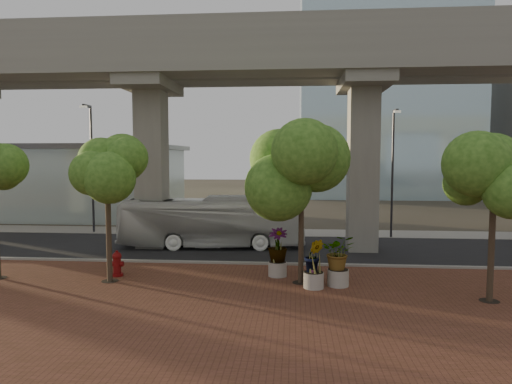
{
  "coord_description": "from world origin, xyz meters",
  "views": [
    {
      "loc": [
        2.2,
        -23.74,
        5.29
      ],
      "look_at": [
        0.17,
        0.5,
        3.39
      ],
      "focal_mm": 32.0,
      "sensor_mm": 36.0,
      "label": 1
    }
  ],
  "objects": [
    {
      "name": "street_tree_near_west",
      "position": [
        -5.5,
        -5.51,
        4.46
      ],
      "size": [
        3.31,
        3.31,
        5.93
      ],
      "color": "#4B3A2B",
      "rests_on": "ground"
    },
    {
      "name": "street_tree_near_east",
      "position": [
        2.5,
        -5.08,
        4.72
      ],
      "size": [
        4.41,
        4.41,
        6.69
      ],
      "color": "#4B3A2B",
      "rests_on": "ground"
    },
    {
      "name": "planter_right",
      "position": [
        1.5,
        -4.11,
        1.34
      ],
      "size": [
        1.98,
        1.98,
        2.11
      ],
      "color": "#A8A097",
      "rests_on": "ground"
    },
    {
      "name": "asphalt_road",
      "position": [
        0.0,
        2.0,
        0.02
      ],
      "size": [
        90.0,
        8.0,
        0.04
      ],
      "primitive_type": "cube",
      "color": "black",
      "rests_on": "ground"
    },
    {
      "name": "planter_front",
      "position": [
        4.0,
        -5.41,
        1.34
      ],
      "size": [
        1.91,
        1.91,
        2.1
      ],
      "color": "#AEA69D",
      "rests_on": "ground"
    },
    {
      "name": "transit_bus",
      "position": [
        -2.52,
        2.15,
        1.47
      ],
      "size": [
        10.73,
        3.25,
        2.95
      ],
      "primitive_type": "imported",
      "rotation": [
        0.0,
        0.0,
        1.64
      ],
      "color": "silver",
      "rests_on": "ground"
    },
    {
      "name": "streetlamp_east",
      "position": [
        8.52,
        6.14,
        4.78
      ],
      "size": [
        0.41,
        1.19,
        8.19
      ],
      "color": "#29282C",
      "rests_on": "ground"
    },
    {
      "name": "street_tree_far_east",
      "position": [
        9.29,
        -6.93,
        4.72
      ],
      "size": [
        3.82,
        3.82,
        6.42
      ],
      "color": "#4B3A2B",
      "rests_on": "ground"
    },
    {
      "name": "curb_strip",
      "position": [
        0.0,
        -2.0,
        0.08
      ],
      "size": [
        70.0,
        0.25,
        0.16
      ],
      "primitive_type": "cube",
      "color": "gray",
      "rests_on": "ground"
    },
    {
      "name": "streetlamp_west",
      "position": [
        -11.7,
        6.56,
        5.09
      ],
      "size": [
        0.43,
        1.26,
        8.71
      ],
      "color": "#2A2B2F",
      "rests_on": "ground"
    },
    {
      "name": "planter_left",
      "position": [
        3.0,
        -5.79,
        1.26
      ],
      "size": [
        1.8,
        1.8,
        1.98
      ],
      "color": "#A7A297",
      "rests_on": "ground"
    },
    {
      "name": "brick_plaza",
      "position": [
        0.0,
        -8.0,
        0.03
      ],
      "size": [
        70.0,
        13.0,
        0.06
      ],
      "primitive_type": "cube",
      "color": "brown",
      "rests_on": "ground"
    },
    {
      "name": "station_pavilion",
      "position": [
        -20.0,
        16.0,
        3.22
      ],
      "size": [
        23.0,
        13.0,
        6.3
      ],
      "color": "#A3B9BB",
      "rests_on": "ground"
    },
    {
      "name": "fire_hydrant",
      "position": [
        -5.51,
        -4.67,
        0.6
      ],
      "size": [
        0.56,
        0.51,
        1.13
      ],
      "color": "maroon",
      "rests_on": "ground"
    },
    {
      "name": "ground",
      "position": [
        0.0,
        0.0,
        0.0
      ],
      "size": [
        160.0,
        160.0,
        0.0
      ],
      "primitive_type": "plane",
      "color": "#343025",
      "rests_on": "ground"
    },
    {
      "name": "transit_viaduct",
      "position": [
        0.0,
        2.0,
        7.29
      ],
      "size": [
        72.0,
        5.6,
        12.4
      ],
      "color": "gray",
      "rests_on": "ground"
    },
    {
      "name": "far_sidewalk",
      "position": [
        0.0,
        7.5,
        0.03
      ],
      "size": [
        90.0,
        3.0,
        0.06
      ],
      "primitive_type": "cube",
      "color": "gray",
      "rests_on": "ground"
    }
  ]
}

